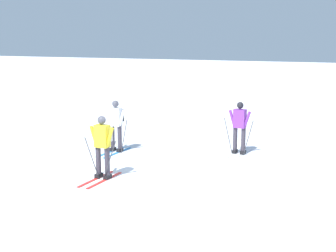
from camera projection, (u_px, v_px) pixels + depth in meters
name	position (u px, v px, depth m)	size (l,w,h in m)	color
ground_plane	(161.00, 180.00, 12.58)	(120.00, 120.00, 0.00)	white
far_snow_ridge	(285.00, 83.00, 30.77)	(80.00, 9.47, 1.56)	white
skier_white	(116.00, 123.00, 15.54)	(1.00, 1.62, 1.71)	#237AC6
skier_yellow	(103.00, 144.00, 12.58)	(1.00, 1.62, 1.71)	red
skier_purple	(239.00, 126.00, 15.21)	(1.00, 1.63, 1.71)	silver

